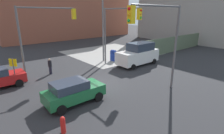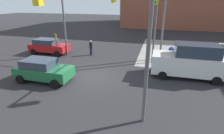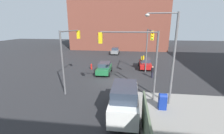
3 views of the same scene
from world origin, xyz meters
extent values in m
plane|color=#28282B|center=(0.00, 0.00, 0.00)|extent=(120.00, 120.00, 0.00)
cube|color=gray|center=(9.00, 9.00, 0.01)|extent=(12.00, 12.00, 0.01)
cube|color=#56664C|center=(16.81, 3.20, 1.20)|extent=(17.63, 0.12, 2.40)
cube|color=#93513D|center=(12.76, 34.00, 9.26)|extent=(32.00, 18.00, 18.52)
cube|color=#9E9B93|center=(36.00, 6.78, 7.31)|extent=(20.00, 24.00, 14.62)
cylinder|color=brown|center=(27.58, 30.00, 9.09)|extent=(1.80, 1.80, 18.18)
cylinder|color=#59595B|center=(-4.50, 4.50, 3.25)|extent=(0.18, 0.18, 6.50)
cylinder|color=#59595B|center=(-1.93, 4.50, 6.38)|extent=(5.14, 0.12, 0.12)
cube|color=yellow|center=(0.64, 4.50, 5.85)|extent=(0.32, 0.36, 1.00)
sphere|color=red|center=(0.82, 4.50, 6.17)|extent=(0.18, 0.18, 0.18)
sphere|color=orange|center=(0.82, 4.50, 5.85)|extent=(0.18, 0.18, 0.18)
sphere|color=green|center=(0.82, 4.50, 5.53)|extent=(0.18, 0.18, 0.18)
cylinder|color=#59595B|center=(4.50, -4.50, 3.25)|extent=(0.18, 0.18, 6.50)
cylinder|color=#59595B|center=(1.97, -4.50, 6.38)|extent=(5.06, 0.12, 0.12)
cube|color=yellow|center=(-0.56, -4.50, 5.85)|extent=(0.32, 0.36, 1.00)
sphere|color=red|center=(-0.74, -4.50, 6.17)|extent=(0.18, 0.18, 0.18)
sphere|color=orange|center=(-0.74, -4.50, 5.85)|extent=(0.18, 0.18, 0.18)
sphere|color=green|center=(-0.74, -4.50, 5.53)|extent=(0.18, 0.18, 0.18)
cylinder|color=#59595B|center=(4.50, 4.50, 3.25)|extent=(0.18, 0.18, 6.50)
cylinder|color=#59595B|center=(4.50, 1.94, 6.38)|extent=(0.12, 5.12, 0.12)
cube|color=yellow|center=(4.50, -0.62, 5.85)|extent=(0.36, 0.32, 1.00)
sphere|color=red|center=(4.50, -0.80, 6.17)|extent=(0.18, 0.18, 0.18)
sphere|color=orange|center=(4.50, -0.80, 5.85)|extent=(0.18, 0.18, 0.18)
sphere|color=green|center=(4.50, -0.80, 5.53)|extent=(0.18, 0.18, 0.18)
cylinder|color=slate|center=(5.20, 5.80, 4.00)|extent=(0.20, 0.20, 8.00)
cylinder|color=#4C4C4C|center=(-5.40, 4.08, 1.20)|extent=(0.08, 0.08, 2.40)
cube|color=yellow|center=(-5.40, 4.08, 2.05)|extent=(0.48, 0.48, 0.64)
cube|color=navy|center=(6.20, 5.00, 0.57)|extent=(0.56, 0.64, 1.15)
cylinder|color=navy|center=(6.20, 5.00, 1.15)|extent=(0.56, 0.64, 0.56)
cylinder|color=red|center=(-5.00, -4.20, 0.40)|extent=(0.26, 0.26, 0.80)
sphere|color=red|center=(-5.00, -4.20, 0.82)|extent=(0.24, 0.24, 0.24)
cylinder|color=black|center=(-5.25, 5.50, 0.32)|extent=(0.64, 0.22, 0.64)
cylinder|color=black|center=(-5.25, 3.70, 0.32)|extent=(0.64, 0.22, 0.64)
cube|color=#1E6638|center=(-2.97, -1.68, 0.70)|extent=(4.07, 1.80, 0.75)
cube|color=#2D3847|center=(-3.30, -1.68, 1.35)|extent=(2.28, 1.58, 0.55)
cylinder|color=black|center=(-1.59, -0.78, 0.32)|extent=(0.64, 0.22, 0.64)
cylinder|color=black|center=(-1.59, -2.58, 0.32)|extent=(0.64, 0.22, 0.64)
cylinder|color=black|center=(-4.36, -0.78, 0.32)|extent=(0.64, 0.22, 0.64)
cylinder|color=black|center=(-4.36, -2.58, 0.32)|extent=(0.64, 0.22, 0.64)
cube|color=white|center=(7.26, 1.80, 1.02)|extent=(5.40, 2.10, 1.40)
cube|color=#2D3847|center=(7.69, 1.80, 2.17)|extent=(3.02, 1.85, 0.90)
cylinder|color=black|center=(5.43, 0.75, 0.32)|extent=(0.64, 0.22, 0.64)
cylinder|color=black|center=(5.43, 2.85, 0.32)|extent=(0.64, 0.22, 0.64)
cylinder|color=black|center=(9.10, 0.75, 0.32)|extent=(0.64, 0.22, 0.64)
cylinder|color=black|center=(9.10, 2.85, 0.32)|extent=(0.64, 0.22, 0.64)
cylinder|color=black|center=(-2.00, 5.20, 1.09)|extent=(0.36, 0.36, 0.62)
sphere|color=tan|center=(-2.00, 5.20, 1.51)|extent=(0.21, 0.21, 0.21)
cylinder|color=#1E1E2D|center=(-2.00, 5.20, 0.39)|extent=(0.28, 0.28, 0.78)
camera|label=1|loc=(-7.98, -11.69, 5.94)|focal=28.00mm
camera|label=2|loc=(4.85, -11.79, 5.60)|focal=28.00mm
camera|label=3|loc=(18.15, 2.17, 6.90)|focal=24.00mm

